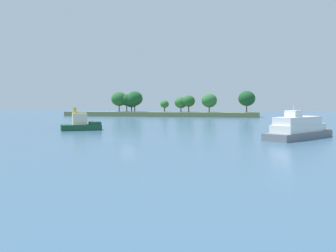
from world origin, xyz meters
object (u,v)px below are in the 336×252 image
tugboat (82,124)px  white_riverboat (299,129)px  channel_buoy_green (281,126)px  channel_buoy_red (92,124)px

tugboat → white_riverboat: 46.40m
channel_buoy_green → white_riverboat: bearing=-85.3°
channel_buoy_red → channel_buoy_green: 45.19m
tugboat → channel_buoy_red: size_ratio=5.12×
tugboat → channel_buoy_green: 44.60m
channel_buoy_green → channel_buoy_red: bearing=179.8°
white_riverboat → channel_buoy_green: size_ratio=8.37×
channel_buoy_red → tugboat: bearing=-80.3°
white_riverboat → channel_buoy_green: 20.41m
channel_buoy_green → tugboat: bearing=-167.4°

